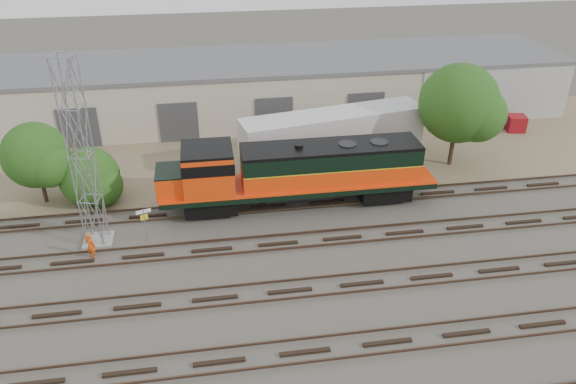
{
  "coord_description": "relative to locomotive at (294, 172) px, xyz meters",
  "views": [
    {
      "loc": [
        -3.77,
        -26.34,
        19.45
      ],
      "look_at": [
        1.0,
        4.0,
        2.2
      ],
      "focal_mm": 35.0,
      "sensor_mm": 36.0,
      "label": 1
    }
  ],
  "objects": [
    {
      "name": "tree_east",
      "position": [
        13.29,
        4.08,
        2.33
      ],
      "size": [
        6.16,
        5.86,
        7.92
      ],
      "color": "#382619",
      "rests_on": "ground"
    },
    {
      "name": "tree_mid",
      "position": [
        -13.33,
        2.69,
        -0.81
      ],
      "size": [
        4.28,
        4.08,
        4.08
      ],
      "color": "#382619",
      "rests_on": "ground"
    },
    {
      "name": "tree_west",
      "position": [
        -16.48,
        2.97,
        0.91
      ],
      "size": [
        4.58,
        4.37,
        5.71
      ],
      "color": "#382619",
      "rests_on": "ground"
    },
    {
      "name": "worker",
      "position": [
        -12.62,
        -4.06,
        -1.68
      ],
      "size": [
        0.71,
        0.62,
        1.65
      ],
      "primitive_type": "imported",
      "rotation": [
        0.0,
        0.0,
        2.68
      ],
      "color": "#E9510C",
      "rests_on": "ground"
    },
    {
      "name": "locomotive",
      "position": [
        0.0,
        0.0,
        0.0
      ],
      "size": [
        18.29,
        3.21,
        4.4
      ],
      "color": "black",
      "rests_on": "tracks"
    },
    {
      "name": "dumpster_blue",
      "position": [
        19.28,
        10.78,
        -1.76
      ],
      "size": [
        2.08,
        2.03,
        1.5
      ],
      "primitive_type": "cube",
      "rotation": [
        0.0,
        0.0,
        0.44
      ],
      "color": "navy",
      "rests_on": "ground"
    },
    {
      "name": "tracks",
      "position": [
        -1.7,
        -9.0,
        -2.43
      ],
      "size": [
        80.0,
        20.4,
        0.28
      ],
      "color": "black",
      "rests_on": "ground"
    },
    {
      "name": "dirt_strip",
      "position": [
        -1.7,
        9.0,
        -2.5
      ],
      "size": [
        80.0,
        16.0,
        0.02
      ],
      "primitive_type": "cube",
      "color": "#726047",
      "rests_on": "ground"
    },
    {
      "name": "signal_tower",
      "position": [
        -12.51,
        -2.48,
        3.11
      ],
      "size": [
        1.7,
        1.7,
        11.55
      ],
      "rotation": [
        0.0,
        0.0,
        -0.24
      ],
      "color": "gray",
      "rests_on": "ground"
    },
    {
      "name": "dumpster_red",
      "position": [
        21.3,
        9.67,
        -1.81
      ],
      "size": [
        1.72,
        1.64,
        1.4
      ],
      "primitive_type": "cube",
      "rotation": [
        0.0,
        0.0,
        -0.17
      ],
      "color": "maroon",
      "rests_on": "ground"
    },
    {
      "name": "warehouse",
      "position": [
        -1.65,
        16.98,
        0.15
      ],
      "size": [
        58.4,
        10.4,
        5.3
      ],
      "color": "#BDB49E",
      "rests_on": "ground"
    },
    {
      "name": "ground",
      "position": [
        -1.7,
        -6.0,
        -2.51
      ],
      "size": [
        140.0,
        140.0,
        0.0
      ],
      "primitive_type": "plane",
      "color": "#47423A",
      "rests_on": "ground"
    },
    {
      "name": "sign_post",
      "position": [
        -9.56,
        -2.79,
        -0.95
      ],
      "size": [
        0.87,
        0.33,
        2.22
      ],
      "color": "gray",
      "rests_on": "ground"
    },
    {
      "name": "semi_trailer",
      "position": [
        4.21,
        5.58,
        0.21
      ],
      "size": [
        14.3,
        5.48,
        4.32
      ],
      "rotation": [
        0.0,
        0.0,
        0.2
      ],
      "color": "silver",
      "rests_on": "ground"
    }
  ]
}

